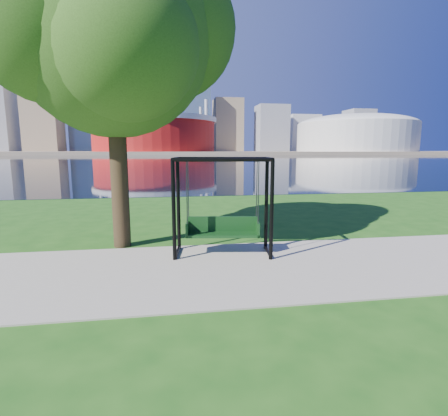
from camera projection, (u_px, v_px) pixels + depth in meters
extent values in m
plane|color=#1E5114|center=(227.00, 262.00, 8.20)|extent=(900.00, 900.00, 0.00)
cube|color=#9E937F|center=(231.00, 269.00, 7.71)|extent=(120.00, 4.00, 0.03)
cube|color=black|center=(173.00, 159.00, 107.61)|extent=(900.00, 180.00, 0.02)
cube|color=#937F60|center=(170.00, 152.00, 306.25)|extent=(900.00, 228.00, 2.00)
cylinder|color=maroon|center=(154.00, 135.00, 233.56)|extent=(80.00, 80.00, 22.00)
cylinder|color=silver|center=(154.00, 120.00, 232.02)|extent=(83.00, 83.00, 3.00)
cylinder|color=silver|center=(201.00, 129.00, 256.35)|extent=(2.00, 2.00, 32.00)
cylinder|color=silver|center=(108.00, 129.00, 246.18)|extent=(2.00, 2.00, 32.00)
cylinder|color=silver|center=(97.00, 125.00, 209.15)|extent=(2.00, 2.00, 32.00)
cylinder|color=silver|center=(206.00, 126.00, 219.32)|extent=(2.00, 2.00, 32.00)
cylinder|color=beige|center=(355.00, 138.00, 256.13)|extent=(84.00, 84.00, 20.00)
ellipsoid|color=beige|center=(356.00, 125.00, 254.67)|extent=(84.00, 84.00, 15.12)
cube|color=#998466|center=(41.00, 95.00, 277.64)|extent=(26.00, 26.00, 88.00)
cube|color=slate|center=(87.00, 96.00, 306.07)|extent=(30.00, 24.00, 95.00)
cube|color=gray|center=(120.00, 108.00, 293.08)|extent=(24.00, 24.00, 72.00)
cube|color=silver|center=(158.00, 108.00, 326.30)|extent=(32.00, 28.00, 80.00)
cube|color=slate|center=(197.00, 118.00, 309.14)|extent=(22.00, 22.00, 58.00)
cube|color=#998466|center=(228.00, 126.00, 329.20)|extent=(26.00, 26.00, 48.00)
cube|color=gray|center=(272.00, 129.00, 326.13)|extent=(28.00, 24.00, 42.00)
cube|color=silver|center=(302.00, 133.00, 357.16)|extent=(30.00, 26.00, 36.00)
cube|color=gray|center=(358.00, 131.00, 345.07)|extent=(24.00, 24.00, 40.00)
cube|color=#998466|center=(385.00, 136.00, 366.52)|extent=(26.00, 26.00, 32.00)
sphere|color=#998466|center=(36.00, 32.00, 269.92)|extent=(10.00, 10.00, 10.00)
cylinder|color=black|center=(174.00, 211.00, 8.12)|extent=(0.11, 0.11, 2.39)
cylinder|color=black|center=(272.00, 211.00, 8.15)|extent=(0.11, 0.11, 2.39)
cylinder|color=black|center=(178.00, 205.00, 9.04)|extent=(0.11, 0.11, 2.39)
cylinder|color=black|center=(266.00, 205.00, 9.07)|extent=(0.11, 0.11, 2.39)
cylinder|color=black|center=(223.00, 160.00, 7.94)|extent=(2.27, 0.42, 0.09)
cylinder|color=black|center=(222.00, 159.00, 8.86)|extent=(2.27, 0.42, 0.09)
cylinder|color=black|center=(175.00, 159.00, 8.38)|extent=(0.23, 0.94, 0.09)
cylinder|color=black|center=(177.00, 252.00, 8.76)|extent=(0.21, 0.94, 0.07)
cylinder|color=black|center=(270.00, 159.00, 8.41)|extent=(0.23, 0.94, 0.09)
cylinder|color=black|center=(268.00, 251.00, 8.79)|extent=(0.21, 0.94, 0.07)
cube|color=black|center=(223.00, 235.00, 8.70)|extent=(1.87, 0.72, 0.06)
cube|color=black|center=(223.00, 224.00, 8.87)|extent=(1.81, 0.31, 0.39)
cube|color=black|center=(187.00, 229.00, 8.67)|extent=(0.12, 0.47, 0.35)
cube|color=black|center=(258.00, 229.00, 8.69)|extent=(0.12, 0.47, 0.35)
cylinder|color=#333338|center=(187.00, 193.00, 8.33)|extent=(0.03, 0.03, 1.51)
cylinder|color=#333338|center=(258.00, 193.00, 8.35)|extent=(0.03, 0.03, 1.51)
cylinder|color=#333338|center=(188.00, 191.00, 8.71)|extent=(0.03, 0.03, 1.51)
cylinder|color=#333338|center=(257.00, 191.00, 8.73)|extent=(0.03, 0.03, 1.51)
cylinder|color=black|center=(119.00, 162.00, 9.22)|extent=(0.46, 0.46, 4.58)
sphere|color=#2A4A15|center=(113.00, 36.00, 8.71)|extent=(4.99, 4.99, 4.99)
sphere|color=#2A4A15|center=(167.00, 30.00, 9.46)|extent=(3.74, 3.74, 3.74)
sphere|color=#2A4A15|center=(53.00, 18.00, 8.08)|extent=(3.95, 3.95, 3.95)
sphere|color=#2A4A15|center=(125.00, 46.00, 7.74)|extent=(3.33, 3.33, 3.33)
sphere|color=#2A4A15|center=(95.00, 18.00, 9.70)|extent=(3.54, 3.54, 3.54)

